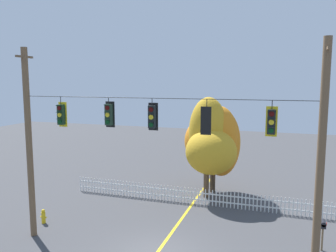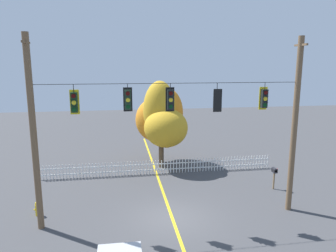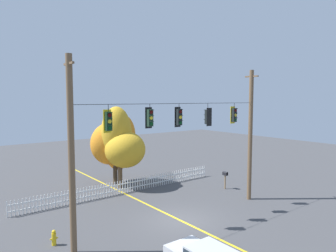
{
  "view_description": "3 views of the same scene",
  "coord_description": "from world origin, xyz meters",
  "px_view_note": "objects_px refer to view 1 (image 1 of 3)",
  "views": [
    {
      "loc": [
        5.04,
        -13.5,
        7.77
      ],
      "look_at": [
        0.25,
        1.09,
        5.72
      ],
      "focal_mm": 36.62,
      "sensor_mm": 36.0,
      "label": 1
    },
    {
      "loc": [
        -2.59,
        -15.04,
        7.95
      ],
      "look_at": [
        -0.16,
        0.37,
        4.86
      ],
      "focal_mm": 33.65,
      "sensor_mm": 36.0,
      "label": 2
    },
    {
      "loc": [
        -11.64,
        -13.93,
        7.28
      ],
      "look_at": [
        -0.45,
        0.6,
        5.69
      ],
      "focal_mm": 33.22,
      "sensor_mm": 36.0,
      "label": 3
    }
  ],
  "objects_px": {
    "traffic_signal_northbound_secondary": "(61,115)",
    "traffic_signal_southbound_primary": "(109,115)",
    "traffic_signal_eastbound_side": "(152,117)",
    "autumn_maple_mid": "(215,140)",
    "traffic_signal_northbound_primary": "(206,120)",
    "roadside_mailbox": "(323,226)",
    "traffic_signal_westbound_side": "(271,122)",
    "fire_hydrant": "(43,216)",
    "autumn_maple_near_fence": "(210,143)"
  },
  "relations": [
    {
      "from": "traffic_signal_southbound_primary",
      "to": "traffic_signal_eastbound_side",
      "type": "relative_size",
      "value": 0.97
    },
    {
      "from": "traffic_signal_southbound_primary",
      "to": "autumn_maple_near_fence",
      "type": "bearing_deg",
      "value": 71.2
    },
    {
      "from": "traffic_signal_northbound_primary",
      "to": "autumn_maple_mid",
      "type": "xyz_separation_m",
      "value": [
        -1.36,
        9.69,
        -2.51
      ]
    },
    {
      "from": "autumn_maple_mid",
      "to": "fire_hydrant",
      "type": "relative_size",
      "value": 7.75
    },
    {
      "from": "autumn_maple_near_fence",
      "to": "fire_hydrant",
      "type": "relative_size",
      "value": 8.5
    },
    {
      "from": "traffic_signal_northbound_secondary",
      "to": "traffic_signal_westbound_side",
      "type": "xyz_separation_m",
      "value": [
        9.38,
        0.0,
        0.02
      ]
    },
    {
      "from": "autumn_maple_mid",
      "to": "roadside_mailbox",
      "type": "xyz_separation_m",
      "value": [
        6.24,
        -6.85,
        -2.49
      ]
    },
    {
      "from": "traffic_signal_southbound_primary",
      "to": "traffic_signal_northbound_primary",
      "type": "xyz_separation_m",
      "value": [
        4.4,
        -0.02,
        -0.1
      ]
    },
    {
      "from": "traffic_signal_northbound_primary",
      "to": "roadside_mailbox",
      "type": "height_order",
      "value": "traffic_signal_northbound_primary"
    },
    {
      "from": "autumn_maple_near_fence",
      "to": "traffic_signal_northbound_secondary",
      "type": "bearing_deg",
      "value": -122.36
    },
    {
      "from": "traffic_signal_northbound_secondary",
      "to": "traffic_signal_southbound_primary",
      "type": "relative_size",
      "value": 1.06
    },
    {
      "from": "traffic_signal_northbound_secondary",
      "to": "traffic_signal_northbound_primary",
      "type": "relative_size",
      "value": 0.99
    },
    {
      "from": "roadside_mailbox",
      "to": "traffic_signal_southbound_primary",
      "type": "bearing_deg",
      "value": -163.1
    },
    {
      "from": "roadside_mailbox",
      "to": "traffic_signal_northbound_primary",
      "type": "bearing_deg",
      "value": -149.83
    },
    {
      "from": "traffic_signal_northbound_secondary",
      "to": "autumn_maple_mid",
      "type": "xyz_separation_m",
      "value": [
        5.51,
        9.67,
        -2.53
      ]
    },
    {
      "from": "traffic_signal_northbound_secondary",
      "to": "autumn_maple_mid",
      "type": "height_order",
      "value": "traffic_signal_northbound_secondary"
    },
    {
      "from": "traffic_signal_eastbound_side",
      "to": "traffic_signal_westbound_side",
      "type": "relative_size",
      "value": 0.99
    },
    {
      "from": "autumn_maple_mid",
      "to": "traffic_signal_eastbound_side",
      "type": "bearing_deg",
      "value": -95.8
    },
    {
      "from": "traffic_signal_eastbound_side",
      "to": "traffic_signal_northbound_primary",
      "type": "relative_size",
      "value": 0.97
    },
    {
      "from": "traffic_signal_northbound_secondary",
      "to": "traffic_signal_eastbound_side",
      "type": "distance_m",
      "value": 4.53
    },
    {
      "from": "traffic_signal_northbound_secondary",
      "to": "autumn_maple_near_fence",
      "type": "height_order",
      "value": "traffic_signal_northbound_secondary"
    },
    {
      "from": "traffic_signal_eastbound_side",
      "to": "traffic_signal_westbound_side",
      "type": "xyz_separation_m",
      "value": [
        4.85,
        -0.0,
        -0.03
      ]
    },
    {
      "from": "traffic_signal_eastbound_side",
      "to": "autumn_maple_mid",
      "type": "relative_size",
      "value": 0.23
    },
    {
      "from": "autumn_maple_near_fence",
      "to": "fire_hydrant",
      "type": "height_order",
      "value": "autumn_maple_near_fence"
    },
    {
      "from": "fire_hydrant",
      "to": "traffic_signal_westbound_side",
      "type": "bearing_deg",
      "value": -6.65
    },
    {
      "from": "traffic_signal_eastbound_side",
      "to": "autumn_maple_mid",
      "type": "distance_m",
      "value": 10.06
    },
    {
      "from": "traffic_signal_northbound_secondary",
      "to": "autumn_maple_near_fence",
      "type": "relative_size",
      "value": 0.21
    },
    {
      "from": "autumn_maple_near_fence",
      "to": "roadside_mailbox",
      "type": "height_order",
      "value": "autumn_maple_near_fence"
    },
    {
      "from": "autumn_maple_mid",
      "to": "traffic_signal_westbound_side",
      "type": "bearing_deg",
      "value": -68.19
    },
    {
      "from": "traffic_signal_southbound_primary",
      "to": "autumn_maple_near_fence",
      "type": "relative_size",
      "value": 0.2
    },
    {
      "from": "traffic_signal_southbound_primary",
      "to": "roadside_mailbox",
      "type": "distance_m",
      "value": 10.95
    },
    {
      "from": "traffic_signal_northbound_primary",
      "to": "roadside_mailbox",
      "type": "distance_m",
      "value": 7.54
    },
    {
      "from": "traffic_signal_southbound_primary",
      "to": "traffic_signal_northbound_primary",
      "type": "height_order",
      "value": "same"
    },
    {
      "from": "traffic_signal_westbound_side",
      "to": "roadside_mailbox",
      "type": "bearing_deg",
      "value": 49.91
    },
    {
      "from": "traffic_signal_northbound_primary",
      "to": "autumn_maple_mid",
      "type": "bearing_deg",
      "value": 98.01
    },
    {
      "from": "traffic_signal_northbound_secondary",
      "to": "traffic_signal_eastbound_side",
      "type": "bearing_deg",
      "value": 0.0
    },
    {
      "from": "traffic_signal_westbound_side",
      "to": "autumn_maple_mid",
      "type": "height_order",
      "value": "traffic_signal_westbound_side"
    },
    {
      "from": "traffic_signal_northbound_secondary",
      "to": "traffic_signal_westbound_side",
      "type": "bearing_deg",
      "value": 0.0
    },
    {
      "from": "autumn_maple_mid",
      "to": "roadside_mailbox",
      "type": "relative_size",
      "value": 4.25
    },
    {
      "from": "traffic_signal_northbound_primary",
      "to": "roadside_mailbox",
      "type": "bearing_deg",
      "value": 30.17
    },
    {
      "from": "traffic_signal_northbound_primary",
      "to": "roadside_mailbox",
      "type": "xyz_separation_m",
      "value": [
        4.88,
        2.84,
        -5.0
      ]
    },
    {
      "from": "traffic_signal_northbound_secondary",
      "to": "autumn_maple_mid",
      "type": "distance_m",
      "value": 11.42
    },
    {
      "from": "traffic_signal_westbound_side",
      "to": "fire_hydrant",
      "type": "relative_size",
      "value": 1.79
    },
    {
      "from": "traffic_signal_northbound_secondary",
      "to": "autumn_maple_mid",
      "type": "relative_size",
      "value": 0.23
    },
    {
      "from": "traffic_signal_eastbound_side",
      "to": "roadside_mailbox",
      "type": "bearing_deg",
      "value": 21.31
    },
    {
      "from": "autumn_maple_mid",
      "to": "fire_hydrant",
      "type": "bearing_deg",
      "value": -133.65
    },
    {
      "from": "traffic_signal_westbound_side",
      "to": "fire_hydrant",
      "type": "xyz_separation_m",
      "value": [
        -11.79,
        1.37,
        -5.82
      ]
    },
    {
      "from": "traffic_signal_westbound_side",
      "to": "fire_hydrant",
      "type": "bearing_deg",
      "value": 173.35
    },
    {
      "from": "traffic_signal_northbound_secondary",
      "to": "traffic_signal_westbound_side",
      "type": "height_order",
      "value": "same"
    },
    {
      "from": "traffic_signal_eastbound_side",
      "to": "traffic_signal_northbound_secondary",
      "type": "bearing_deg",
      "value": -180.0
    }
  ]
}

